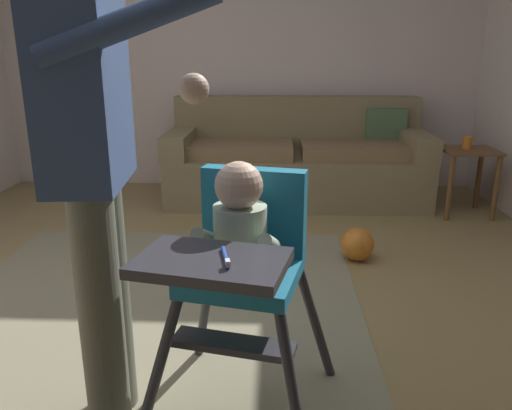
{
  "coord_description": "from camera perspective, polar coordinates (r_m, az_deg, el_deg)",
  "views": [
    {
      "loc": [
        0.35,
        -2.12,
        1.22
      ],
      "look_at": [
        0.29,
        -0.54,
        0.75
      ],
      "focal_mm": 35.28,
      "sensor_mm": 36.0,
      "label": 1
    }
  ],
  "objects": [
    {
      "name": "adult_standing",
      "position": [
        1.6,
        -17.99,
        4.97
      ],
      "size": [
        0.55,
        0.5,
        1.62
      ],
      "rotation": [
        0.0,
        0.0,
        0.11
      ],
      "color": "#656654",
      "rests_on": "ground"
    },
    {
      "name": "side_table",
      "position": [
        4.23,
        22.79,
        4.0
      ],
      "size": [
        0.4,
        0.4,
        0.52
      ],
      "color": "brown",
      "rests_on": "ground"
    },
    {
      "name": "wall_far",
      "position": [
        4.8,
        -1.98,
        18.76
      ],
      "size": [
        5.16,
        0.06,
        2.77
      ],
      "primitive_type": "cube",
      "color": "silver",
      "rests_on": "ground"
    },
    {
      "name": "ground",
      "position": [
        2.49,
        -6.27,
        -13.98
      ],
      "size": [
        5.96,
        6.87,
        0.1
      ],
      "primitive_type": "cube",
      "color": "#957D4D"
    },
    {
      "name": "couch",
      "position": [
        4.36,
        4.66,
        4.95
      ],
      "size": [
        2.16,
        0.86,
        0.86
      ],
      "rotation": [
        0.0,
        0.0,
        -1.57
      ],
      "color": "#847453",
      "rests_on": "ground"
    },
    {
      "name": "toy_ball",
      "position": [
        3.15,
        11.43,
        -4.37
      ],
      "size": [
        0.21,
        0.21,
        0.21
      ],
      "primitive_type": "sphere",
      "color": "orange",
      "rests_on": "ground"
    },
    {
      "name": "high_chair",
      "position": [
        1.63,
        -1.63,
        -5.02
      ],
      "size": [
        0.72,
        0.81,
        0.92
      ],
      "rotation": [
        0.0,
        0.0,
        -1.79
      ],
      "color": "#333238",
      "rests_on": "ground"
    },
    {
      "name": "sippy_cup",
      "position": [
        4.19,
        22.84,
        6.54
      ],
      "size": [
        0.07,
        0.07,
        0.1
      ],
      "primitive_type": "cylinder",
      "color": "orange",
      "rests_on": "side_table"
    },
    {
      "name": "area_rug",
      "position": [
        2.53,
        -12.43,
        -12.43
      ],
      "size": [
        2.1,
        2.4,
        0.01
      ],
      "primitive_type": "cube",
      "color": "gray",
      "rests_on": "ground"
    }
  ]
}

